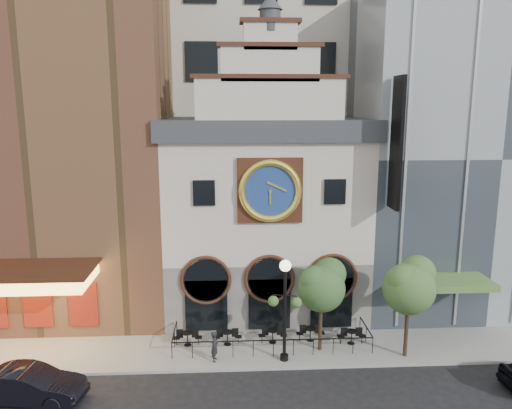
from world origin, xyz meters
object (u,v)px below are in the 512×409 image
object	(u,v)px
tree_right	(410,284)
tree_left	(322,284)
bistro_1	(227,337)
car_left	(29,385)
bistro_4	(351,336)
lamppost	(285,299)
bistro_0	(188,337)
bistro_3	(310,333)
bistro_2	(273,335)
pedestrian	(215,346)

from	to	relation	value
tree_right	tree_left	bearing A→B (deg)	168.11
bistro_1	car_left	bearing A→B (deg)	-152.13
bistro_1	tree_right	distance (m)	10.18
tree_left	car_left	bearing A→B (deg)	-164.34
bistro_4	tree_left	size ratio (longest dim) A/B	0.31
car_left	lamppost	bearing A→B (deg)	-69.17
lamppost	tree_right	world-z (taller)	lamppost
tree_left	bistro_0	bearing A→B (deg)	173.49
bistro_1	car_left	world-z (taller)	car_left
bistro_3	lamppost	xyz separation A→B (m)	(-1.69, -2.07, 2.89)
bistro_2	lamppost	xyz separation A→B (m)	(0.43, -1.94, 2.89)
bistro_2	tree_left	world-z (taller)	tree_left
bistro_0	car_left	world-z (taller)	car_left
bistro_0	pedestrian	xyz separation A→B (m)	(1.55, -1.76, 0.34)
tree_left	bistro_2	bearing A→B (deg)	161.00
bistro_2	pedestrian	bearing A→B (deg)	-150.22
bistro_4	car_left	distance (m)	16.33
bistro_4	lamppost	bearing A→B (deg)	-157.88
pedestrian	tree_left	bearing A→B (deg)	-71.20
car_left	bistro_3	bearing A→B (deg)	-62.72
bistro_1	tree_left	xyz separation A→B (m)	(5.04, -0.79, 3.25)
pedestrian	tree_left	xyz separation A→B (m)	(5.68, 0.94, 2.91)
bistro_2	tree_left	xyz separation A→B (m)	(2.53, -0.87, 3.25)
car_left	lamppost	size ratio (longest dim) A/B	0.90
bistro_2	bistro_4	size ratio (longest dim) A/B	1.00
bistro_0	pedestrian	world-z (taller)	pedestrian
tree_left	tree_right	xyz separation A→B (m)	(4.37, -0.92, 0.24)
bistro_3	lamppost	bearing A→B (deg)	-129.33
bistro_2	tree_right	distance (m)	7.93
bistro_2	tree_left	size ratio (longest dim) A/B	0.31
bistro_1	lamppost	distance (m)	4.52
tree_left	lamppost	bearing A→B (deg)	-153.02
bistro_1	tree_right	world-z (taller)	tree_right
pedestrian	bistro_3	bearing A→B (deg)	-60.41
lamppost	bistro_0	bearing A→B (deg)	172.91
bistro_1	bistro_2	world-z (taller)	same
bistro_3	bistro_4	world-z (taller)	same
bistro_4	pedestrian	size ratio (longest dim) A/B	0.99
car_left	bistro_4	bearing A→B (deg)	-66.95
bistro_0	bistro_4	world-z (taller)	same
bistro_0	bistro_3	xyz separation A→B (m)	(6.83, 0.18, 0.00)
pedestrian	tree_right	distance (m)	10.53
bistro_0	bistro_1	size ratio (longest dim) A/B	1.00
bistro_4	tree_right	size ratio (longest dim) A/B	0.29
bistro_2	tree_right	size ratio (longest dim) A/B	0.29
bistro_3	bistro_4	bearing A→B (deg)	-12.21
bistro_4	tree_left	world-z (taller)	tree_left
bistro_0	bistro_2	bearing A→B (deg)	0.55
tree_right	bistro_3	bearing A→B (deg)	158.05
bistro_3	tree_left	distance (m)	3.42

